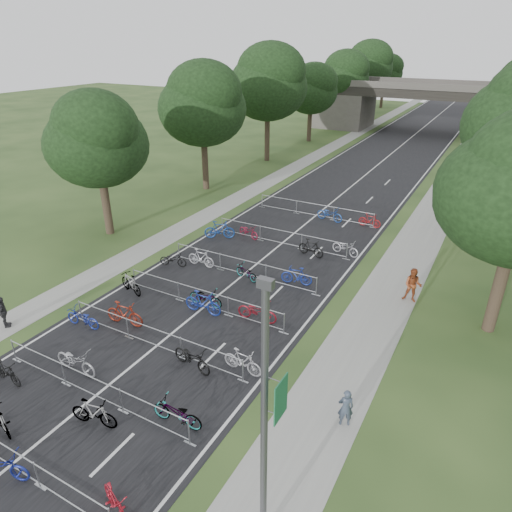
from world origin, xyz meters
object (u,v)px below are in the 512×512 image
at_px(pedestrian_b, 413,286).
at_px(pedestrian_c, 3,312).
at_px(lamppost, 265,423).
at_px(pedestrian_a, 346,408).
at_px(overpass_bridge, 421,107).
at_px(bike_2, 0,465).
at_px(bike_1, 1,420).

xyz_separation_m(pedestrian_b, pedestrian_c, (-16.53, -11.81, -0.13)).
bearing_deg(lamppost, pedestrian_a, 83.16).
xyz_separation_m(overpass_bridge, pedestrian_a, (8.93, -57.98, -2.76)).
relative_size(lamppost, pedestrian_c, 5.10).
xyz_separation_m(bike_2, pedestrian_a, (8.74, 7.34, 0.24)).
bearing_deg(bike_2, pedestrian_a, -68.15).
distance_m(overpass_bridge, pedestrian_b, 49.08).
distance_m(overpass_bridge, pedestrian_c, 60.46).
bearing_deg(lamppost, bike_2, -164.11).
height_order(overpass_bridge, pedestrian_b, overpass_bridge).
xyz_separation_m(pedestrian_a, pedestrian_c, (-16.26, -1.97, 0.03)).
relative_size(bike_1, pedestrian_a, 1.07).
bearing_deg(pedestrian_a, lamppost, 55.93).
xyz_separation_m(bike_1, bike_2, (1.73, -1.21, 0.04)).
distance_m(overpass_bridge, lamppost, 63.55).
bearing_deg(lamppost, pedestrian_b, 86.65).
height_order(bike_1, bike_2, bike_2).
distance_m(bike_1, pedestrian_c, 7.13).
bearing_deg(bike_1, pedestrian_b, 162.54).
bearing_deg(bike_1, overpass_bridge, -164.91).
height_order(overpass_bridge, bike_1, overpass_bridge).
height_order(bike_2, pedestrian_b, pedestrian_b).
bearing_deg(pedestrian_a, bike_1, 3.10).
xyz_separation_m(bike_1, pedestrian_b, (10.74, 15.97, 0.44)).
relative_size(bike_2, pedestrian_b, 1.08).
distance_m(pedestrian_a, pedestrian_c, 16.38).
xyz_separation_m(lamppost, bike_2, (-8.14, -2.32, -3.75)).
bearing_deg(pedestrian_c, bike_2, -176.13).
distance_m(bike_2, pedestrian_a, 11.42).
bearing_deg(lamppost, pedestrian_c, 168.99).
height_order(pedestrian_b, pedestrian_c, pedestrian_b).
distance_m(bike_1, pedestrian_a, 12.13).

